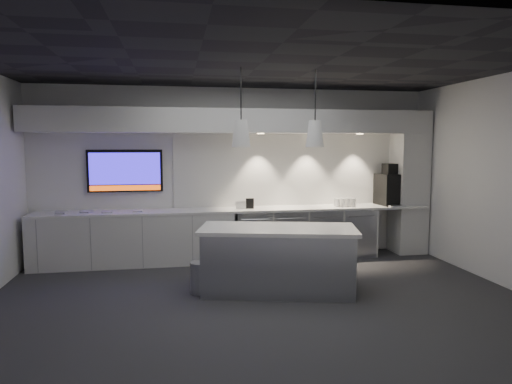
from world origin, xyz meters
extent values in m
plane|color=#303033|center=(0.00, 0.00, 0.00)|extent=(7.00, 7.00, 0.00)
plane|color=black|center=(0.00, 0.00, 3.00)|extent=(7.00, 7.00, 0.00)
plane|color=white|center=(0.00, 2.50, 1.50)|extent=(7.00, 0.00, 7.00)
plane|color=white|center=(0.00, -2.50, 1.50)|extent=(7.00, 0.00, 7.00)
plane|color=white|center=(3.50, 0.00, 1.50)|extent=(0.00, 7.00, 7.00)
cube|color=white|center=(0.00, 2.17, 0.88)|extent=(6.80, 0.65, 0.04)
cube|color=silver|center=(-1.75, 2.17, 0.43)|extent=(3.30, 0.63, 0.86)
cube|color=#9C9FA5|center=(0.25, 2.17, 0.42)|extent=(0.60, 0.61, 0.85)
cube|color=#9C9FA5|center=(0.88, 2.17, 0.42)|extent=(0.60, 0.61, 0.85)
cube|color=#9C9FA5|center=(1.51, 2.17, 0.42)|extent=(0.60, 0.61, 0.85)
cube|color=#9C9FA5|center=(2.14, 2.17, 0.42)|extent=(0.60, 0.61, 0.85)
cube|color=silver|center=(1.20, 2.48, 1.55)|extent=(4.60, 0.03, 1.30)
cube|color=silver|center=(0.00, 2.20, 2.40)|extent=(6.90, 0.60, 0.40)
cube|color=silver|center=(3.20, 2.20, 1.30)|extent=(0.55, 0.55, 2.60)
cube|color=black|center=(-1.90, 2.45, 1.56)|extent=(1.25, 0.06, 0.72)
cube|color=#2013B7|center=(-1.90, 2.42, 1.60)|extent=(1.17, 0.00, 0.54)
cube|color=#CE480C|center=(-1.90, 2.42, 1.27)|extent=(1.17, 0.00, 0.09)
cube|color=#9C9FA5|center=(0.30, 0.36, 0.42)|extent=(2.14, 1.25, 0.84)
cube|color=white|center=(0.30, 0.36, 0.87)|extent=(2.26, 1.38, 0.05)
cylinder|color=#9C9FA5|center=(-0.74, 0.49, 0.21)|extent=(0.39, 0.39, 0.42)
cube|color=black|center=(2.83, 2.20, 1.19)|extent=(0.46, 0.50, 0.57)
cube|color=black|center=(2.83, 2.20, 1.56)|extent=(0.25, 0.25, 0.19)
cube|color=#9C9FA5|center=(2.83, 1.95, 0.92)|extent=(0.33, 0.23, 0.03)
cube|color=black|center=(0.20, 2.14, 0.99)|extent=(0.14, 0.03, 0.18)
cube|color=white|center=(0.04, 2.13, 0.97)|extent=(0.18, 0.02, 0.14)
cube|color=#B6B6B6|center=(-2.88, 2.11, 0.91)|extent=(0.17, 0.17, 0.02)
cube|color=#B6B6B6|center=(-2.50, 2.17, 0.91)|extent=(0.20, 0.20, 0.02)
cube|color=#B6B6B6|center=(-2.17, 2.08, 0.91)|extent=(0.20, 0.20, 0.02)
cube|color=#B6B6B6|center=(-1.68, 2.11, 0.91)|extent=(0.16, 0.16, 0.02)
cone|color=silver|center=(-0.20, 0.36, 2.15)|extent=(0.25, 0.25, 0.35)
cylinder|color=black|center=(-0.20, 0.36, 2.68)|extent=(0.02, 0.02, 0.70)
cone|color=silver|center=(0.80, 0.36, 2.15)|extent=(0.25, 0.25, 0.35)
cylinder|color=black|center=(0.80, 0.36, 2.68)|extent=(0.02, 0.02, 0.70)
camera|label=1|loc=(-1.06, -5.58, 2.01)|focal=32.00mm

